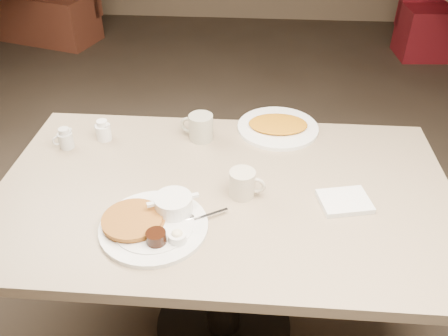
# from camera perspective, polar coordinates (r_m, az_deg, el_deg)

# --- Properties ---
(diner_table) EXTENTS (1.50, 0.90, 0.75)m
(diner_table) POSITION_cam_1_polar(r_m,az_deg,el_deg) (1.63, -0.05, -7.22)
(diner_table) COLOR tan
(diner_table) RESTS_ON ground
(main_plate) EXTENTS (0.43, 0.42, 0.07)m
(main_plate) POSITION_cam_1_polar(r_m,az_deg,el_deg) (1.39, -8.51, -6.38)
(main_plate) COLOR white
(main_plate) RESTS_ON diner_table
(coffee_mug_near) EXTENTS (0.12, 0.10, 0.09)m
(coffee_mug_near) POSITION_cam_1_polar(r_m,az_deg,el_deg) (1.47, 2.37, -1.89)
(coffee_mug_near) COLOR beige
(coffee_mug_near) RESTS_ON diner_table
(napkin) EXTENTS (0.18, 0.15, 0.02)m
(napkin) POSITION_cam_1_polar(r_m,az_deg,el_deg) (1.51, 14.62, -4.00)
(napkin) COLOR white
(napkin) RESTS_ON diner_table
(coffee_mug_far) EXTENTS (0.14, 0.11, 0.10)m
(coffee_mug_far) POSITION_cam_1_polar(r_m,az_deg,el_deg) (1.75, -2.95, 5.03)
(coffee_mug_far) COLOR #B2B09A
(coffee_mug_far) RESTS_ON diner_table
(creamer_left) EXTENTS (0.08, 0.06, 0.08)m
(creamer_left) POSITION_cam_1_polar(r_m,az_deg,el_deg) (1.80, -18.94, 3.41)
(creamer_left) COLOR silver
(creamer_left) RESTS_ON diner_table
(creamer_right) EXTENTS (0.08, 0.06, 0.08)m
(creamer_right) POSITION_cam_1_polar(r_m,az_deg,el_deg) (1.81, -14.65, 4.46)
(creamer_right) COLOR white
(creamer_right) RESTS_ON diner_table
(hash_plate) EXTENTS (0.33, 0.33, 0.04)m
(hash_plate) POSITION_cam_1_polar(r_m,az_deg,el_deg) (1.83, 6.65, 5.10)
(hash_plate) COLOR white
(hash_plate) RESTS_ON diner_table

